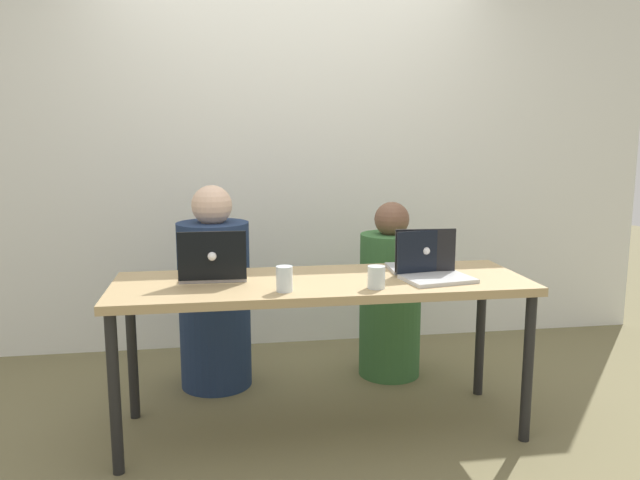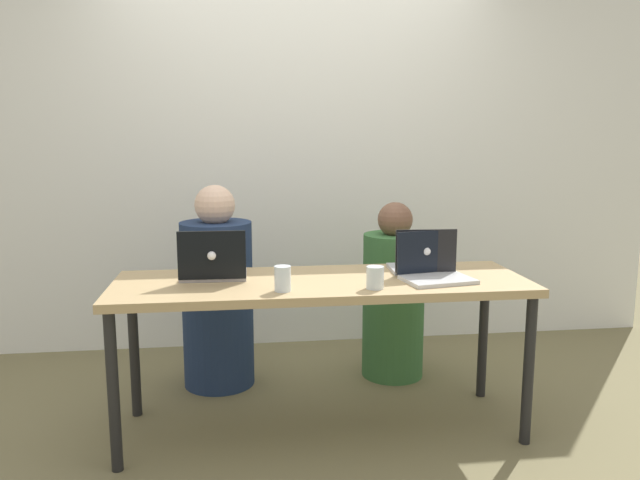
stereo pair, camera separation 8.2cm
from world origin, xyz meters
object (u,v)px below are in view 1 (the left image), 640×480
person_on_left (215,298)px  laptop_back_left (213,269)px  person_on_right (390,299)px  water_glass_left (284,281)px  laptop_front_right (434,269)px  water_glass_right (376,279)px  laptop_back_right (421,262)px

person_on_left → laptop_back_left: 0.63m
person_on_right → person_on_left: bearing=0.7°
person_on_right → water_glass_left: size_ratio=9.29×
person_on_right → laptop_back_left: person_on_right is taller
water_glass_left → laptop_back_left: bearing=138.0°
person_on_left → laptop_back_left: person_on_left is taller
laptop_front_right → water_glass_right: size_ratio=3.47×
laptop_back_right → water_glass_left: (-0.71, -0.29, -0.00)m
person_on_left → person_on_right: person_on_left is taller
person_on_left → person_on_right: size_ratio=1.11×
person_on_right → laptop_front_right: 0.78m
person_on_right → water_glass_right: (-0.30, -0.84, 0.33)m
laptop_back_left → water_glass_right: laptop_back_left is taller
laptop_back_left → water_glass_right: size_ratio=3.13×
person_on_left → laptop_front_right: size_ratio=3.30×
person_on_right → water_glass_left: person_on_right is taller
laptop_front_right → laptop_back_left: laptop_back_left is taller
laptop_front_right → water_glass_right: 0.34m
laptop_back_left → person_on_left: bearing=-88.3°
laptop_back_right → water_glass_right: (-0.30, -0.30, -0.01)m
water_glass_left → water_glass_right: (0.41, -0.01, -0.01)m
person_on_left → water_glass_left: bearing=110.9°
person_on_left → water_glass_left: size_ratio=10.27×
person_on_left → laptop_back_left: bearing=90.7°
person_on_right → water_glass_right: size_ratio=10.36×
person_on_right → water_glass_left: (-0.71, -0.83, 0.34)m
laptop_front_right → water_glass_right: laptop_front_right is taller
laptop_front_right → water_glass_left: bearing=179.5°
person_on_right → laptop_front_right: person_on_right is taller
person_on_left → water_glass_right: bearing=131.0°
person_on_left → laptop_front_right: bearing=146.0°
laptop_front_right → water_glass_left: laptop_front_right is taller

